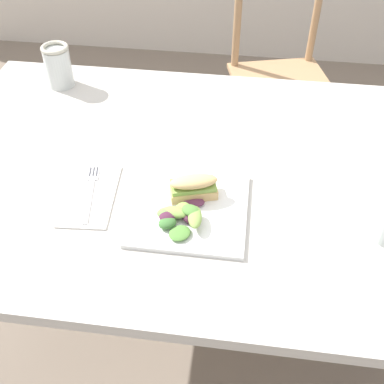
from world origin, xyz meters
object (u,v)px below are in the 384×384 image
object	(u,v)px
sandwich_half_front	(193,186)
mason_jar_iced_tea	(59,68)
plate_lunch	(190,209)
chair_wooden_far	(280,78)
dining_table	(206,202)
fork_on_napkin	(91,189)

from	to	relation	value
sandwich_half_front	mason_jar_iced_tea	distance (m)	0.63
plate_lunch	mason_jar_iced_tea	size ratio (longest dim) A/B	1.99
chair_wooden_far	mason_jar_iced_tea	xyz separation A→B (m)	(-0.69, -0.65, 0.35)
chair_wooden_far	sandwich_half_front	distance (m)	1.16
dining_table	chair_wooden_far	bearing A→B (deg)	77.81
dining_table	plate_lunch	world-z (taller)	plate_lunch
plate_lunch	dining_table	bearing A→B (deg)	81.38
dining_table	chair_wooden_far	xyz separation A→B (m)	(0.21, 0.98, -0.18)
fork_on_napkin	sandwich_half_front	bearing A→B (deg)	1.03
dining_table	fork_on_napkin	distance (m)	0.31
chair_wooden_far	mason_jar_iced_tea	world-z (taller)	chair_wooden_far
chair_wooden_far	sandwich_half_front	bearing A→B (deg)	-101.96
dining_table	mason_jar_iced_tea	xyz separation A→B (m)	(-0.48, 0.33, 0.17)
chair_wooden_far	plate_lunch	bearing A→B (deg)	-101.73
dining_table	mason_jar_iced_tea	distance (m)	0.60
sandwich_half_front	chair_wooden_far	bearing A→B (deg)	78.04
chair_wooden_far	fork_on_napkin	xyz separation A→B (m)	(-0.47, -1.09, 0.30)
dining_table	fork_on_napkin	xyz separation A→B (m)	(-0.26, -0.11, 0.12)
dining_table	fork_on_napkin	bearing A→B (deg)	-156.03
dining_table	fork_on_napkin	size ratio (longest dim) A/B	7.56
dining_table	plate_lunch	xyz separation A→B (m)	(-0.02, -0.15, 0.12)
mason_jar_iced_tea	dining_table	bearing A→B (deg)	-34.55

